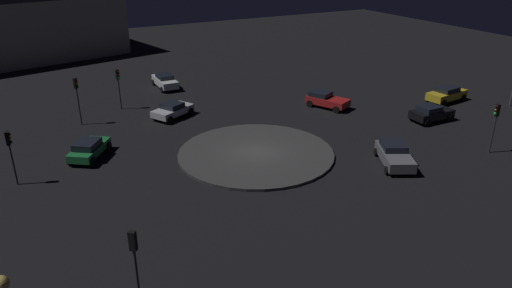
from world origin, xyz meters
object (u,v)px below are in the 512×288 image
Objects in this scene: traffic_light_southwest at (135,256)px; traffic_light_west at (10,147)px; car_red at (326,100)px; traffic_light_northwest_near at (77,92)px; traffic_light_northwest at (118,81)px; store_building at (3,26)px; car_white at (165,81)px; car_green at (89,149)px; car_black at (431,113)px; car_silver at (173,110)px; car_yellow at (447,94)px; car_grey at (394,154)px; traffic_light_southeast at (496,118)px.

traffic_light_west is at bearing 59.33° from traffic_light_southwest.
car_red is 22.73m from traffic_light_northwest_near.
traffic_light_northwest_near is at bearing -81.26° from traffic_light_northwest.
store_building reaches higher than traffic_light_southwest.
car_white is 18.39m from car_green.
traffic_light_northwest is (-23.72, 16.22, 1.99)m from car_black.
car_silver is at bearing 15.81° from traffic_light_northwest.
traffic_light_southwest is (-35.05, -14.78, 2.17)m from car_yellow.
car_black is at bearing 32.57° from traffic_light_northwest.
store_building is (-14.44, 23.48, 3.54)m from car_white.
traffic_light_northwest is at bearing 62.28° from traffic_light_west.
car_grey is at bearing -9.94° from traffic_light_west.
car_yellow is at bearing 53.07° from car_white.
traffic_light_west is (-27.44, -3.47, 1.93)m from car_red.
car_black is at bearing 40.36° from car_white.
car_yellow is 1.18× the size of traffic_light_southeast.
car_silver is at bearing 35.95° from traffic_light_northwest_near.
car_yellow reaches higher than car_green.
traffic_light_west is 0.91× the size of traffic_light_southwest.
store_building is at bearing 47.52° from traffic_light_southwest.
traffic_light_northwest_near is 31.27m from store_building.
car_grey reaches higher than car_white.
car_yellow is 0.97× the size of car_grey.
store_building reaches higher than traffic_light_northwest_near.
car_green is at bearing 82.76° from store_building.
traffic_light_southeast is (-1.27, -7.08, 2.00)m from car_black.
car_green is at bearing -111.21° from car_red.
store_building is (-37.84, 41.29, 3.52)m from car_yellow.
car_silver is 10.02m from car_green.
car_green is at bearing 41.53° from traffic_light_southwest.
car_green is at bearing 168.57° from car_black.
car_black is 0.99× the size of traffic_light_southeast.
car_white is at bearing -134.57° from car_grey.
traffic_light_southeast is at bearing -99.39° from car_black.
car_red is 1.14× the size of traffic_light_southeast.
traffic_light_northwest is 1.00× the size of traffic_light_southeast.
traffic_light_northwest_near is at bearing 136.75° from car_silver.
traffic_light_southeast is at bearing 108.06° from store_building.
traffic_light_northwest is (4.72, 10.05, 2.01)m from car_green.
traffic_light_southeast is at bearing -80.91° from car_green.
car_green is 11.28m from traffic_light_northwest.
car_red is at bearing 41.11° from car_white.
car_silver is at bearing 150.56° from car_black.
car_yellow is 12.66m from traffic_light_southeast.
traffic_light_southwest is at bearing -75.62° from car_red.
traffic_light_west is at bearing -61.79° from traffic_light_northwest.
car_red is 1.17× the size of traffic_light_west.
car_yellow is 1.18× the size of traffic_light_northwest.
car_silver is 0.14× the size of store_building.
store_building is (-26.17, 37.09, 3.56)m from car_red.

